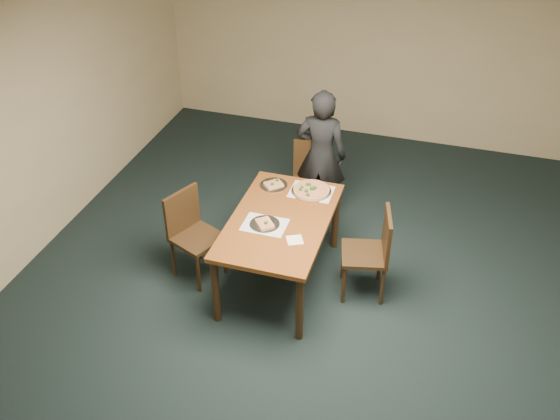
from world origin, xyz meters
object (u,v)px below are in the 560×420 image
(pizza_pan, at_px, (311,190))
(slice_plate_far, at_px, (274,184))
(chair_left, at_px, (191,230))
(chair_right, at_px, (373,249))
(slice_plate_near, at_px, (265,224))
(dining_table, at_px, (280,227))
(chair_far, at_px, (312,177))
(diner, at_px, (321,155))

(pizza_pan, bearing_deg, slice_plate_far, 179.65)
(chair_left, distance_m, chair_right, 1.75)
(chair_left, relative_size, chair_right, 1.00)
(slice_plate_near, bearing_deg, pizza_pan, 68.07)
(slice_plate_near, relative_size, slice_plate_far, 1.00)
(dining_table, relative_size, chair_far, 1.65)
(chair_left, bearing_deg, chair_right, -59.49)
(pizza_pan, bearing_deg, chair_far, 103.57)
(slice_plate_far, bearing_deg, chair_right, -21.09)
(chair_far, distance_m, pizza_pan, 0.71)
(dining_table, relative_size, slice_plate_far, 5.36)
(chair_right, relative_size, pizza_pan, 2.30)
(chair_right, xyz_separation_m, slice_plate_near, (-0.98, -0.24, 0.25))
(chair_far, distance_m, diner, 0.27)
(dining_table, xyz_separation_m, slice_plate_far, (-0.23, 0.53, 0.10))
(pizza_pan, height_order, slice_plate_far, pizza_pan)
(chair_far, height_order, slice_plate_near, chair_far)
(diner, height_order, slice_plate_far, diner)
(diner, bearing_deg, chair_left, 52.58)
(dining_table, xyz_separation_m, chair_right, (0.87, 0.10, -0.14))
(slice_plate_near, bearing_deg, slice_plate_far, 100.62)
(dining_table, height_order, chair_left, chair_left)
(diner, height_order, pizza_pan, diner)
(slice_plate_far, bearing_deg, slice_plate_near, -79.38)
(chair_right, bearing_deg, chair_left, -96.05)
(chair_left, bearing_deg, dining_table, -59.15)
(chair_right, relative_size, slice_plate_near, 3.25)
(slice_plate_near, height_order, slice_plate_far, same)
(chair_left, relative_size, pizza_pan, 2.30)
(chair_left, distance_m, pizza_pan, 1.24)
(pizza_pan, bearing_deg, diner, 96.29)
(diner, distance_m, slice_plate_far, 0.77)
(chair_left, bearing_deg, slice_plate_near, -68.01)
(diner, xyz_separation_m, slice_plate_near, (-0.19, -1.37, 0.00))
(dining_table, xyz_separation_m, chair_far, (0.01, 1.17, -0.14))
(chair_left, height_order, chair_right, same)
(chair_right, bearing_deg, pizza_pan, -133.85)
(chair_far, bearing_deg, chair_right, -63.71)
(chair_left, distance_m, slice_plate_far, 0.94)
(diner, distance_m, slice_plate_near, 1.38)
(dining_table, distance_m, slice_plate_far, 0.59)
(chair_right, height_order, pizza_pan, chair_right)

